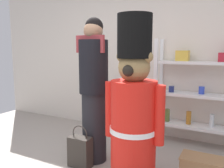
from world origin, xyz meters
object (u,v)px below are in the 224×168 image
object	(u,v)px
teddy_bear_guard	(134,111)
shopping_bag	(80,151)
merchandise_shelf	(201,92)
person_shopper	(94,88)

from	to	relation	value
teddy_bear_guard	shopping_bag	size ratio (longest dim) A/B	3.41
merchandise_shelf	person_shopper	distance (m)	1.55
merchandise_shelf	teddy_bear_guard	distance (m)	1.40
merchandise_shelf	shopping_bag	xyz separation A→B (m)	(-1.14, -1.32, -0.59)
merchandise_shelf	teddy_bear_guard	size ratio (longest dim) A/B	0.89
teddy_bear_guard	shopping_bag	xyz separation A→B (m)	(-0.67, -0.01, -0.57)
person_shopper	shopping_bag	xyz separation A→B (m)	(-0.06, -0.23, -0.72)
merchandise_shelf	person_shopper	size ratio (longest dim) A/B	0.88
person_shopper	teddy_bear_guard	bearing A→B (deg)	-19.54
merchandise_shelf	shopping_bag	world-z (taller)	merchandise_shelf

